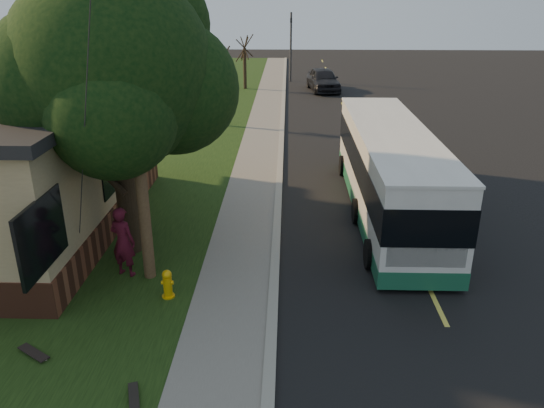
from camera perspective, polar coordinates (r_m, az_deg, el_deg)
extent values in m
plane|color=black|center=(13.31, 0.13, -10.36)|extent=(120.00, 120.00, 0.00)
cube|color=black|center=(22.70, 11.01, 3.31)|extent=(8.00, 80.00, 0.01)
cube|color=gray|center=(22.39, 0.84, 3.60)|extent=(0.25, 80.00, 0.12)
cube|color=slate|center=(22.43, -1.72, 3.58)|extent=(2.00, 80.00, 0.08)
cube|color=black|center=(22.90, -10.51, 3.59)|extent=(5.00, 80.00, 0.07)
cylinder|color=#E3A60B|center=(13.44, -11.15, -8.75)|extent=(0.22, 0.22, 0.55)
sphere|color=#E3A60B|center=(13.27, -11.26, -7.46)|extent=(0.24, 0.24, 0.24)
cylinder|color=#E3A60B|center=(13.38, -11.19, -8.29)|extent=(0.30, 0.10, 0.10)
cylinder|color=#E3A60B|center=(13.38, -11.19, -8.29)|extent=(0.10, 0.18, 0.10)
cylinder|color=#E3A60B|center=(13.57, -11.07, -9.67)|extent=(0.32, 0.32, 0.04)
cylinder|color=#473321|center=(13.01, -14.64, 9.98)|extent=(0.30, 0.30, 9.00)
cylinder|color=#2D2D30|center=(12.47, -19.63, 5.24)|extent=(2.52, 3.21, 7.60)
cylinder|color=black|center=(15.32, -15.51, 1.90)|extent=(0.56, 0.56, 4.00)
sphere|color=black|center=(14.58, -16.81, 13.79)|extent=(5.20, 5.20, 5.20)
sphere|color=black|center=(14.88, -10.60, 12.14)|extent=(3.60, 3.60, 3.60)
sphere|color=black|center=(14.67, -21.70, 12.05)|extent=(3.80, 3.80, 3.80)
sphere|color=black|center=(13.42, -16.82, 9.23)|extent=(3.20, 3.20, 3.20)
sphere|color=black|center=(16.04, -17.54, 15.84)|extent=(3.40, 3.40, 3.40)
sphere|color=black|center=(15.39, -12.48, 18.34)|extent=(3.00, 3.00, 3.00)
cylinder|color=black|center=(29.98, -5.72, 11.51)|extent=(0.24, 0.24, 3.30)
cylinder|color=black|center=(29.72, -5.85, 14.64)|extent=(1.38, 0.57, 2.01)
cylinder|color=black|center=(29.72, -5.85, 14.64)|extent=(0.74, 1.21, 1.58)
cylinder|color=black|center=(29.72, -5.85, 14.64)|extent=(0.65, 1.05, 1.95)
cylinder|color=black|center=(29.72, -5.85, 14.64)|extent=(1.28, 0.53, 1.33)
cylinder|color=black|center=(29.72, -5.85, 14.64)|extent=(0.75, 1.21, 1.70)
cylinder|color=black|center=(41.74, -2.93, 14.34)|extent=(0.24, 0.24, 3.03)
cylinder|color=black|center=(41.57, -2.98, 16.41)|extent=(1.38, 0.57, 2.01)
cylinder|color=black|center=(41.57, -2.98, 16.41)|extent=(0.74, 1.21, 1.58)
cylinder|color=black|center=(41.57, -2.98, 16.41)|extent=(0.65, 1.05, 1.95)
cylinder|color=black|center=(41.57, -2.98, 16.41)|extent=(1.28, 0.53, 1.33)
cylinder|color=black|center=(41.57, -2.98, 16.41)|extent=(0.75, 1.21, 1.70)
cylinder|color=#2D2D30|center=(45.45, 2.03, 16.46)|extent=(0.16, 0.16, 5.50)
imported|color=black|center=(45.32, 2.07, 18.67)|extent=(0.18, 0.22, 1.10)
cube|color=silver|center=(18.16, 12.53, 3.97)|extent=(2.25, 10.79, 2.43)
cube|color=#195A3D|center=(18.58, 12.21, 0.27)|extent=(2.27, 10.81, 0.49)
cube|color=black|center=(18.11, 12.57, 4.51)|extent=(2.29, 10.83, 0.99)
cube|color=black|center=(13.34, 16.45, -3.77)|extent=(1.95, 0.06, 1.44)
cube|color=yellow|center=(12.88, 17.01, 1.12)|extent=(1.44, 0.06, 0.31)
cube|color=#FFF2CC|center=(13.64, 13.23, -7.72)|extent=(0.22, 0.04, 0.13)
cube|color=#FFF2CC|center=(13.98, 18.70, -7.60)|extent=(0.22, 0.04, 0.13)
cube|color=silver|center=(17.83, 12.85, 7.74)|extent=(2.30, 10.84, 0.08)
cylinder|color=black|center=(14.83, 10.49, -5.31)|extent=(0.25, 0.83, 0.83)
cylinder|color=black|center=(15.34, 18.85, -5.23)|extent=(0.25, 0.83, 0.83)
cylinder|color=black|center=(17.57, 9.10, -0.74)|extent=(0.25, 0.83, 0.83)
cylinder|color=black|center=(18.01, 16.21, -0.80)|extent=(0.25, 0.83, 0.83)
cylinder|color=black|center=(22.10, 7.62, 4.13)|extent=(0.25, 0.83, 0.83)
cylinder|color=black|center=(22.45, 13.35, 4.00)|extent=(0.25, 0.83, 0.83)
imported|color=#490E1F|center=(14.40, -15.74, -3.91)|extent=(0.82, 0.66, 1.93)
cube|color=black|center=(10.78, -14.65, -19.31)|extent=(0.40, 0.75, 0.02)
cylinder|color=silver|center=(10.61, -14.57, -20.36)|extent=(0.17, 0.09, 0.05)
cylinder|color=silver|center=(11.00, -14.70, -18.59)|extent=(0.17, 0.09, 0.05)
cube|color=black|center=(12.46, -24.28, -14.35)|extent=(0.82, 0.64, 0.02)
cylinder|color=silver|center=(12.27, -23.49, -15.08)|extent=(0.15, 0.19, 0.05)
cylinder|color=silver|center=(12.70, -24.98, -13.96)|extent=(0.15, 0.19, 0.05)
cube|color=black|center=(23.63, -20.36, 4.80)|extent=(1.82, 1.62, 1.29)
cube|color=black|center=(23.46, -20.58, 6.41)|extent=(1.89, 1.69, 0.09)
imported|color=black|center=(41.39, 5.53, 13.19)|extent=(2.66, 5.23, 1.70)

